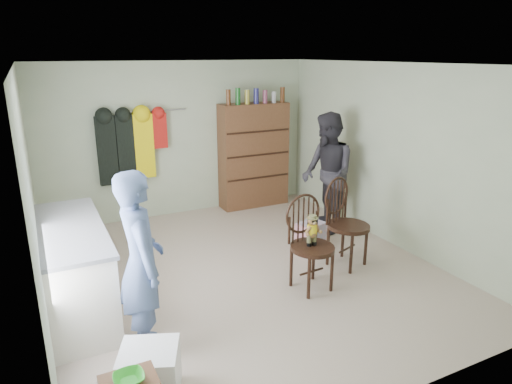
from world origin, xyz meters
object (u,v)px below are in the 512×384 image
chair_front (309,238)px  chair_far (344,219)px  dresser (254,155)px  counter (75,269)px

chair_front → chair_far: (0.73, 0.33, -0.00)m
chair_front → dresser: bearing=71.0°
counter → chair_far: 3.20m
dresser → chair_front: bearing=-104.3°
chair_front → chair_far: size_ratio=0.97×
chair_front → dresser: 3.08m
counter → chair_far: chair_far is taller
chair_far → dresser: size_ratio=0.55×
counter → chair_front: chair_front is taller
counter → chair_far: (3.17, -0.34, 0.14)m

